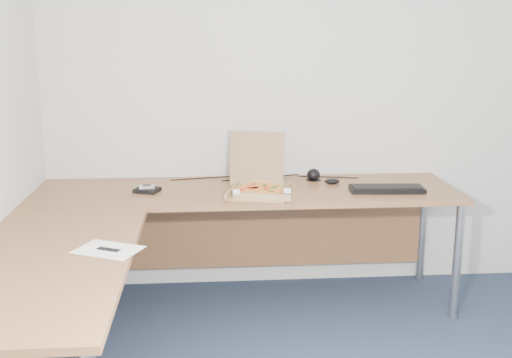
{
  "coord_description": "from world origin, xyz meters",
  "views": [
    {
      "loc": [
        -0.71,
        -2.17,
        1.65
      ],
      "look_at": [
        -0.45,
        1.28,
        0.82
      ],
      "focal_mm": 43.62,
      "sensor_mm": 36.0,
      "label": 1
    }
  ],
  "objects": [
    {
      "name": "drinking_glass",
      "position": [
        -0.32,
        1.62,
        0.78
      ],
      "size": [
        0.06,
        0.06,
        0.11
      ],
      "primitive_type": "cylinder",
      "color": "silver",
      "rests_on": "desk"
    },
    {
      "name": "keyboard",
      "position": [
        0.32,
        1.29,
        0.74
      ],
      "size": [
        0.44,
        0.18,
        0.03
      ],
      "primitive_type": "cube",
      "rotation": [
        0.0,
        0.0,
        -0.07
      ],
      "color": "black",
      "rests_on": "desk"
    },
    {
      "name": "dome_speaker",
      "position": [
        -0.06,
        1.6,
        0.77
      ],
      "size": [
        0.09,
        0.09,
        0.08
      ],
      "primitive_type": "ellipsoid",
      "color": "black",
      "rests_on": "desk"
    },
    {
      "name": "wallet",
      "position": [
        -1.08,
        1.38,
        0.74
      ],
      "size": [
        0.16,
        0.15,
        0.02
      ],
      "primitive_type": "cube",
      "rotation": [
        0.0,
        0.0,
        -0.37
      ],
      "color": "black",
      "rests_on": "desk"
    },
    {
      "name": "paper_sheet",
      "position": [
        -1.16,
        0.4,
        0.73
      ],
      "size": [
        0.33,
        0.29,
        0.0
      ],
      "primitive_type": "cube",
      "rotation": [
        0.0,
        0.0,
        -0.44
      ],
      "color": "white",
      "rests_on": "desk"
    },
    {
      "name": "desk",
      "position": [
        -0.82,
        0.97,
        0.7
      ],
      "size": [
        2.5,
        2.2,
        0.73
      ],
      "color": "brown",
      "rests_on": "ground"
    },
    {
      "name": "phone",
      "position": [
        -1.08,
        1.38,
        0.76
      ],
      "size": [
        0.09,
        0.06,
        0.02
      ],
      "primitive_type": "cube",
      "rotation": [
        0.0,
        0.0,
        0.12
      ],
      "color": "#B2B5BA",
      "rests_on": "wallet"
    },
    {
      "name": "cable_bundle",
      "position": [
        -0.39,
        1.68,
        0.73
      ],
      "size": [
        0.58,
        0.12,
        0.01
      ],
      "primitive_type": null,
      "rotation": [
        0.0,
        0.0,
        0.14
      ],
      "color": "black",
      "rests_on": "desk"
    },
    {
      "name": "room_shell",
      "position": [
        0.0,
        0.0,
        1.25
      ],
      "size": [
        3.5,
        3.5,
        2.5
      ],
      "primitive_type": null,
      "color": "beige",
      "rests_on": "ground"
    },
    {
      "name": "pizza_box",
      "position": [
        -0.43,
        1.29,
        0.77
      ],
      "size": [
        0.33,
        0.38,
        0.33
      ],
      "rotation": [
        0.0,
        0.0,
        -0.26
      ],
      "color": "tan",
      "rests_on": "desk"
    },
    {
      "name": "mouse",
      "position": [
        0.04,
        1.49,
        0.75
      ],
      "size": [
        0.11,
        0.09,
        0.03
      ],
      "primitive_type": "ellipsoid",
      "rotation": [
        0.0,
        0.0,
        -0.35
      ],
      "color": "black",
      "rests_on": "desk"
    }
  ]
}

